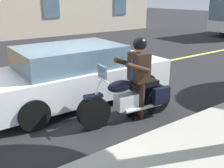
# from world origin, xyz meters

# --- Properties ---
(ground_plane) EXTENTS (80.00, 80.00, 0.00)m
(ground_plane) POSITION_xyz_m (0.00, 0.00, 0.00)
(ground_plane) COLOR black
(lane_center_stripe) EXTENTS (60.00, 0.16, 0.01)m
(lane_center_stripe) POSITION_xyz_m (0.00, -2.00, 0.01)
(lane_center_stripe) COLOR #E5DB4C
(lane_center_stripe) RESTS_ON ground_plane
(motorcycle_main) EXTENTS (2.22, 0.74, 1.26)m
(motorcycle_main) POSITION_xyz_m (-0.66, 1.15, 0.45)
(motorcycle_main) COLOR black
(motorcycle_main) RESTS_ON ground_plane
(rider_main) EXTENTS (0.66, 0.59, 1.74)m
(rider_main) POSITION_xyz_m (-0.85, 1.16, 1.04)
(rider_main) COLOR black
(rider_main) RESTS_ON ground_plane
(car_silver) EXTENTS (4.60, 1.92, 1.40)m
(car_silver) POSITION_xyz_m (-0.23, -0.42, 0.69)
(car_silver) COLOR white
(car_silver) RESTS_ON ground_plane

